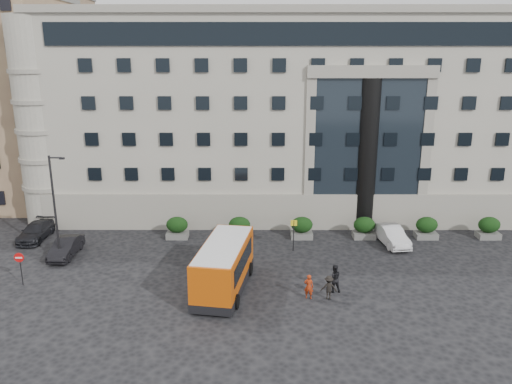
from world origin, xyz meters
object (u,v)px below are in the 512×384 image
at_px(hedge_a, 177,227).
at_px(pedestrian_a, 309,287).
at_px(hedge_d, 364,227).
at_px(pedestrian_b, 334,278).
at_px(parked_car_c, 36,231).
at_px(hedge_f, 489,228).
at_px(street_lamp, 55,205).
at_px(minibus, 224,265).
at_px(hedge_e, 427,227).
at_px(parked_car_b, 66,247).
at_px(hedge_b, 240,227).
at_px(parked_car_d, 57,204).
at_px(hedge_c, 302,227).
at_px(no_entry_sign, 20,262).
at_px(white_taxi, 392,235).
at_px(red_truck, 108,194).
at_px(pedestrian_c, 329,287).
at_px(bus_stop_sign, 294,230).

height_order(hedge_a, pedestrian_a, hedge_a).
relative_size(hedge_d, pedestrian_b, 0.98).
bearing_deg(hedge_d, parked_car_c, -179.42).
bearing_deg(hedge_f, street_lamp, -171.95).
bearing_deg(pedestrian_b, minibus, -7.04).
height_order(hedge_d, parked_car_c, hedge_d).
bearing_deg(minibus, hedge_e, 39.13).
relative_size(parked_car_b, pedestrian_a, 2.62).
height_order(hedge_b, parked_car_d, hedge_b).
bearing_deg(hedge_b, hedge_c, 0.00).
distance_m(hedge_f, pedestrian_a, 19.31).
height_order(minibus, pedestrian_a, minibus).
relative_size(minibus, parked_car_c, 1.69).
relative_size(street_lamp, no_entry_sign, 3.45).
distance_m(hedge_d, no_entry_sign, 26.15).
distance_m(minibus, white_taxi, 15.31).
xyz_separation_m(hedge_a, pedestrian_a, (9.90, -10.66, -0.12)).
distance_m(hedge_b, street_lamp, 14.41).
relative_size(no_entry_sign, pedestrian_b, 1.24).
xyz_separation_m(hedge_b, minibus, (-0.70, -9.38, 0.81)).
distance_m(parked_car_b, white_taxi, 25.53).
height_order(no_entry_sign, pedestrian_a, no_entry_sign).
xyz_separation_m(no_entry_sign, parked_car_b, (1.12, 4.97, -0.95)).
xyz_separation_m(hedge_b, parked_car_c, (-16.91, -0.28, -0.25)).
bearing_deg(pedestrian_a, white_taxi, -115.00).
xyz_separation_m(hedge_c, street_lamp, (-18.34, -4.80, 3.44)).
bearing_deg(minibus, pedestrian_b, 6.36).
xyz_separation_m(red_truck, parked_car_c, (-3.72, -8.26, -0.85)).
distance_m(hedge_a, no_entry_sign, 12.64).
height_order(hedge_f, red_truck, red_truck).
height_order(hedge_c, pedestrian_c, hedge_c).
bearing_deg(hedge_c, pedestrian_c, -85.98).
xyz_separation_m(hedge_a, minibus, (4.50, -9.38, 0.81)).
height_order(no_entry_sign, red_truck, red_truck).
height_order(hedge_d, hedge_e, same).
xyz_separation_m(hedge_d, hedge_e, (5.20, 0.00, 0.00)).
bearing_deg(hedge_c, hedge_b, 180.00).
xyz_separation_m(bus_stop_sign, red_truck, (-17.49, 10.78, -0.20)).
xyz_separation_m(hedge_a, white_taxi, (17.53, -1.40, -0.18)).
bearing_deg(hedge_c, hedge_e, 0.00).
xyz_separation_m(no_entry_sign, pedestrian_b, (20.63, -0.90, -0.72)).
xyz_separation_m(hedge_e, bus_stop_sign, (-11.30, -2.80, 0.80)).
distance_m(hedge_c, parked_car_c, 22.11).
xyz_separation_m(parked_car_b, pedestrian_b, (19.51, -5.86, 0.23)).
relative_size(hedge_f, pedestrian_b, 0.98).
relative_size(red_truck, pedestrian_a, 3.45).
distance_m(bus_stop_sign, pedestrian_a, 7.92).
xyz_separation_m(hedge_a, pedestrian_b, (11.63, -9.74, 0.01)).
distance_m(hedge_d, minibus, 14.56).
relative_size(minibus, parked_car_b, 1.85).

